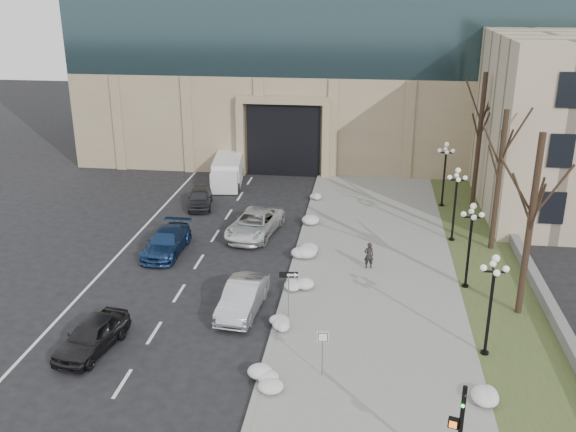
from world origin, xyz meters
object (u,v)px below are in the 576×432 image
car_c (167,242)px  box_truck (228,172)px  lamppost_d (445,166)px  one_way_sign (292,280)px  car_e (200,198)px  pedestrian (369,255)px  car_d (255,224)px  car_b (243,298)px  lamppost_a (492,292)px  car_a (92,336)px  lamppost_b (471,234)px  lamppost_c (456,195)px  keep_sign (323,344)px

car_c → box_truck: size_ratio=0.77×
lamppost_d → one_way_sign: bearing=-116.5°
car_e → pedestrian: bearing=-48.2°
box_truck → one_way_sign: 22.36m
car_c → car_d: 5.81m
car_b → box_truck: (-5.28, 20.57, 0.18)m
car_b → lamppost_a: 11.63m
box_truck → lamppost_a: 28.39m
car_a → car_b: car_b is taller
one_way_sign → lamppost_d: lamppost_d is taller
box_truck → car_d: bearing=-75.9°
pedestrian → car_b: bearing=27.2°
car_a → car_e: car_a is taller
car_a → car_d: size_ratio=0.77×
car_e → lamppost_d: 17.44m
car_c → lamppost_b: (17.00, -2.52, 2.36)m
one_way_sign → car_c: bearing=132.8°
car_a → car_c: bearing=100.3°
one_way_sign → lamppost_d: bearing=56.0°
pedestrian → lamppost_a: size_ratio=0.32×
lamppost_c → car_c: bearing=-166.8°
keep_sign → lamppost_d: size_ratio=0.45×
car_a → keep_sign: bearing=5.6°
one_way_sign → lamppost_c: 13.95m
car_c → lamppost_b: bearing=-7.3°
box_truck → lamppost_d: lamppost_d is taller
car_b → lamppost_c: (11.12, 10.49, 2.31)m
car_a → car_e: (-0.16, 19.09, -0.05)m
car_c → one_way_sign: 10.89m
box_truck → car_c: bearing=-99.4°
car_c → one_way_sign: one_way_sign is taller
one_way_sign → lamppost_d: (8.68, 17.37, 1.04)m
one_way_sign → lamppost_a: (8.68, -2.13, 1.04)m
car_a → car_d: bearing=82.1°
car_b → one_way_sign: bearing=-4.2°
car_c → lamppost_b: lamppost_b is taller
car_c → pedestrian: (11.90, -0.87, 0.17)m
car_c → box_truck: (0.60, 14.05, 0.23)m
car_b → keep_sign: keep_sign is taller
car_a → lamppost_c: bearing=51.1°
car_b → car_d: (-1.20, 9.98, 0.00)m
lamppost_c → car_a: bearing=-139.0°
one_way_sign → lamppost_c: bearing=43.9°
car_e → lamppost_b: bearing=-43.2°
car_c → lamppost_c: (17.00, 3.98, 2.36)m
car_b → pedestrian: pedestrian is taller
car_e → lamppost_c: bearing=-25.1°
car_b → lamppost_c: bearing=48.0°
lamppost_b → lamppost_d: bearing=90.0°
car_d → lamppost_c: size_ratio=1.16×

